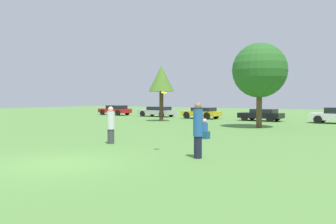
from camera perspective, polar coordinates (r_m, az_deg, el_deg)
The scene contains 11 objects.
ground_plane at distance 11.58m, azimuth -17.85°, elevation -8.23°, with size 120.00×120.00×0.00m, color #54843D.
person_thrower at distance 15.89m, azimuth -9.58°, elevation -2.17°, with size 0.36×0.36×1.72m.
person_catcher at distance 11.89m, azimuth 5.04°, elevation -2.99°, with size 0.33×0.33×1.95m.
frisbee at distance 13.06m, azimuth -0.68°, elevation 3.25°, with size 0.24×0.23×0.13m.
bystander_sitting at distance 17.75m, azimuth 6.15°, elevation -3.09°, with size 0.46×0.38×1.05m.
tree_0 at distance 31.14m, azimuth -1.12°, elevation 5.51°, with size 2.35×2.35×5.08m.
tree_1 at distance 25.01m, azimuth 15.11°, elevation 6.72°, with size 3.86×3.86×6.00m.
parked_car_red at distance 42.97m, azimuth -8.85°, elevation 0.37°, with size 4.37×1.93×1.21m.
parked_car_silver at distance 38.85m, azimuth -1.81°, elevation 0.14°, with size 4.46×2.06×1.14m.
parked_car_yellow at distance 35.03m, azimuth 5.70°, elevation -0.08°, with size 3.89×2.13×1.15m.
parked_car_black at distance 32.65m, azimuth 15.43°, elevation -0.39°, with size 3.93×2.18×1.11m.
Camera 1 is at (9.02, -6.95, 2.10)m, focal length 36.32 mm.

